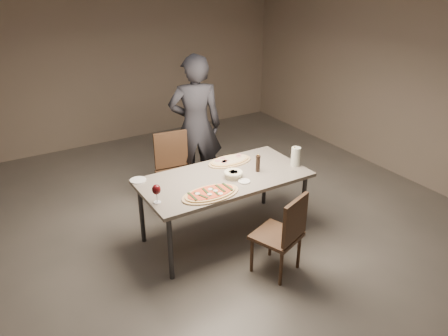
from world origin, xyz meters
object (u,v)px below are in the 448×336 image
ham_pizza (230,161)px  pepper_mill_left (258,163)px  bread_basket (233,174)px  diner (196,126)px  carafe (296,157)px  chair_far (174,166)px  chair_near (284,231)px  dining_table (224,181)px  zucchini_pizza (211,193)px

ham_pizza → pepper_mill_left: bearing=-52.9°
bread_basket → diner: size_ratio=0.11×
carafe → chair_far: carafe is taller
ham_pizza → carafe: 0.74m
pepper_mill_left → carafe: (0.45, -0.09, 0.01)m
bread_basket → chair_far: (-0.22, 1.02, -0.27)m
diner → chair_far: bearing=44.4°
pepper_mill_left → chair_far: 1.20m
carafe → diner: size_ratio=0.12×
chair_far → diner: (0.40, 0.17, 0.39)m
chair_near → chair_far: (-0.31, 1.81, 0.04)m
dining_table → chair_far: bearing=98.9°
zucchini_pizza → pepper_mill_left: size_ratio=2.97×
zucchini_pizza → diner: bearing=58.5°
diner → bread_basket: bearing=102.3°
ham_pizza → bread_basket: size_ratio=2.63×
zucchini_pizza → chair_far: (0.17, 1.23, -0.24)m
chair_far → zucchini_pizza: bearing=89.4°
zucchini_pizza → chair_far: 1.26m
chair_near → carafe: bearing=25.0°
ham_pizza → diner: (0.01, 0.84, 0.16)m
pepper_mill_left → chair_near: size_ratio=0.23×
diner → chair_near: bearing=108.1°
zucchini_pizza → pepper_mill_left: (0.70, 0.20, 0.08)m
dining_table → zucchini_pizza: zucchini_pizza is taller
pepper_mill_left → chair_near: 0.88m
chair_far → diner: bearing=-149.0°
carafe → chair_near: 1.03m
ham_pizza → chair_far: 0.81m
ham_pizza → pepper_mill_left: (0.14, -0.36, 0.08)m
carafe → chair_far: size_ratio=0.23×
carafe → chair_far: (-0.98, 1.12, -0.33)m
chair_far → diner: size_ratio=0.51×
zucchini_pizza → ham_pizza: (0.57, 0.56, -0.00)m
zucchini_pizza → chair_near: chair_near is taller
chair_near → pepper_mill_left: bearing=53.3°
zucchini_pizza → diner: diner is taller
ham_pizza → diner: diner is taller
chair_far → pepper_mill_left: bearing=124.7°
ham_pizza → bread_basket: 0.39m
zucchini_pizza → chair_far: chair_far is taller
diner → ham_pizza: bearing=110.4°
zucchini_pizza → carafe: 1.16m
ham_pizza → carafe: carafe is taller
ham_pizza → chair_near: bearing=-77.9°
ham_pizza → chair_near: 1.17m
ham_pizza → chair_near: size_ratio=0.61×
dining_table → diner: diner is taller
bread_basket → diner: 1.21m
carafe → pepper_mill_left: bearing=168.6°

